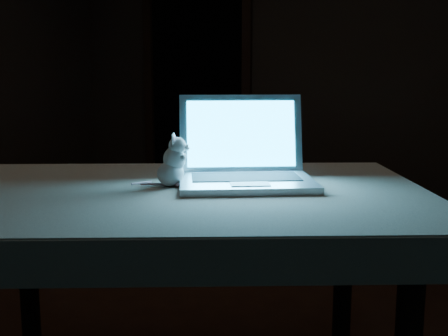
% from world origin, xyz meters
% --- Properties ---
extents(floor, '(5.00, 5.00, 0.00)m').
position_xyz_m(floor, '(0.00, 0.00, 0.00)').
color(floor, black).
rests_on(floor, ground).
extents(back_wall, '(4.50, 0.04, 2.60)m').
position_xyz_m(back_wall, '(0.00, 2.50, 1.30)').
color(back_wall, black).
rests_on(back_wall, ground).
extents(doorway, '(1.06, 0.36, 2.13)m').
position_xyz_m(doorway, '(-1.10, 2.50, 1.06)').
color(doorway, black).
rests_on(doorway, back_wall).
extents(table, '(1.77, 1.50, 0.81)m').
position_xyz_m(table, '(0.26, -0.58, 0.41)').
color(table, black).
rests_on(table, floor).
extents(tablecloth, '(1.95, 1.72, 0.12)m').
position_xyz_m(tablecloth, '(0.25, -0.53, 0.76)').
color(tablecloth, beige).
rests_on(tablecloth, table).
extents(laptop, '(0.59, 0.56, 0.31)m').
position_xyz_m(laptop, '(0.44, -0.44, 0.97)').
color(laptop, silver).
rests_on(laptop, tablecloth).
extents(plush_mouse, '(0.16, 0.16, 0.18)m').
position_xyz_m(plush_mouse, '(0.20, -0.54, 0.91)').
color(plush_mouse, silver).
rests_on(plush_mouse, tablecloth).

